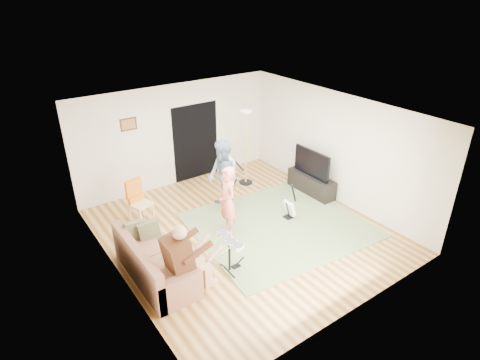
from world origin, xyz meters
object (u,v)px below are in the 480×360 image
Objects in this scene: guitarist at (223,177)px; dining_chair at (141,207)px; guitar_spare at (290,208)px; drum_kit at (229,256)px; tv_cabinet at (311,184)px; singer at (227,201)px; sofa at (152,266)px; torchiere_lamp at (246,135)px; television at (312,163)px.

guitarist reaches higher than dining_chair.
dining_chair is (-2.87, 1.86, 0.11)m from guitar_spare.
drum_kit is 2.34m from guitarist.
guitar_spare is 1.43m from tv_cabinet.
sofa is at bearing -67.14° from singer.
torchiere_lamp reaches higher than dining_chair.
dining_chair is at bearing -176.54° from torchiere_lamp.
torchiere_lamp is 3.27m from dining_chair.
dining_chair reaches higher than drum_kit.
guitar_spare is at bearing -96.46° from torchiere_lamp.
torchiere_lamp reaches higher than guitarist.
drum_kit is at bearing -160.54° from guitar_spare.
torchiere_lamp is 2.01× the size of dining_chair.
guitarist reaches higher than drum_kit.
television is (1.01, -1.43, -0.55)m from torchiere_lamp.
dining_chair is (-1.80, 0.68, -0.52)m from guitarist.
television reaches higher than dining_chair.
guitar_spare is at bearing 2.13° from sofa.
torchiere_lamp reaches higher than drum_kit.
television is at bearing 22.04° from drum_kit.
singer is 2.54m from torchiere_lamp.
tv_cabinet is at bearing -53.54° from torchiere_lamp.
singer reaches higher than tv_cabinet.
television is (2.76, 0.30, 0.07)m from singer.
sofa is 2.09m from dining_chair.
singer reaches higher than guitar_spare.
dining_chair is (-0.66, 2.64, 0.04)m from drum_kit.
dining_chair is at bearing 72.42° from sofa.
guitar_spare is at bearing -153.61° from television.
tv_cabinet is (2.35, -0.56, -0.63)m from guitarist.
torchiere_lamp is 1.75× the size of television.
sofa is at bearing -171.05° from television.
singer is 1.80× the size of guitar_spare.
guitarist is 2.00m from dining_chair.
sofa is 4.85m from tv_cabinet.
dining_chair is 4.34m from tv_cabinet.
guitar_spare is (1.52, -0.31, -0.53)m from singer.
singer is 2.10m from dining_chair.
singer is at bearing 12.62° from sofa.
drum_kit is at bearing -158.25° from tv_cabinet.
drum_kit is at bearing -21.93° from singer.
torchiere_lamp is at bearing 125.14° from television.
guitar_spare reaches higher than drum_kit.
sofa is 4.83m from television.
singer reaches higher than sofa.
torchiere_lamp is at bearing 30.31° from sofa.
drum_kit is 0.47× the size of singer.
sofa is 1.45m from drum_kit.
sofa is 1.31× the size of singer.
sofa is at bearing -171.14° from tv_cabinet.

